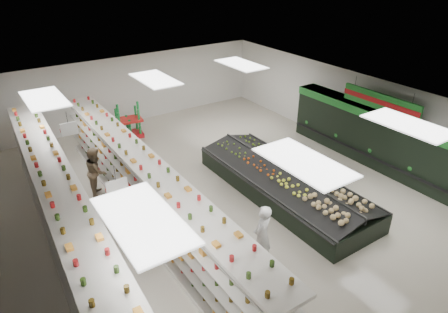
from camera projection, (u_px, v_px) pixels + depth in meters
floor at (213, 198)px, 13.61m from camera, size 16.00×16.00×0.00m
ceiling at (212, 109)px, 12.14m from camera, size 14.00×16.00×0.02m
wall_back at (122, 91)px, 18.77m from camera, size 14.00×0.02×3.20m
wall_right at (357, 112)px, 16.33m from camera, size 0.02×16.00×3.20m
produce_wall_case at (379, 135)px, 15.16m from camera, size 0.93×8.00×2.20m
aisle_sign_near at (117, 188)px, 8.99m from camera, size 0.52×0.06×0.75m
aisle_sign_far at (69, 129)px, 11.94m from camera, size 0.52×0.06×0.75m
hortifruti_banner at (380, 102)px, 14.37m from camera, size 0.12×3.20×0.95m
gondola_left at (68, 229)px, 10.35m from camera, size 1.58×13.57×2.35m
gondola_center at (146, 194)px, 11.93m from camera, size 0.96×12.73×2.21m
produce_island at (283, 182)px, 13.61m from camera, size 2.50×6.87×1.02m
soda_endcap at (128, 121)px, 17.69m from camera, size 1.31×0.99×1.55m
shopper_main at (262, 236)px, 10.38m from camera, size 0.77×0.63×1.80m
shopper_background at (96, 171)px, 13.49m from camera, size 0.76×0.96×1.73m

